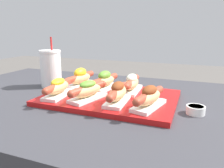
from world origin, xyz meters
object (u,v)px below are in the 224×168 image
Objects in this scene: serving_tray at (110,98)px; sauce_bowl at (196,109)px; hot_dog_6 at (132,83)px; drink_cup at (51,68)px; hot_dog_1 at (88,91)px; hot_dog_5 at (105,81)px; hot_dog_0 at (58,88)px; hot_dog_3 at (149,97)px; hot_dog_4 at (80,78)px; hot_dog_2 at (118,93)px.

serving_tray is 0.31m from sauce_bowl.
drink_cup is at bearing 178.44° from hot_dog_6.
hot_dog_5 reaches higher than hot_dog_1.
serving_tray is 2.49× the size of hot_dog_0.
hot_dog_3 is (0.22, -0.00, 0.00)m from hot_dog_1.
hot_dog_1 is at bearing -52.72° from hot_dog_4.
hot_dog_0 is (-0.18, -0.08, 0.04)m from serving_tray.
serving_tray is at bearing -26.24° from hot_dog_4.
serving_tray is 0.20m from hot_dog_4.
hot_dog_3 is 0.27m from hot_dog_5.
hot_dog_6 reaches higher than hot_dog_0.
hot_dog_4 is (-0.12, 0.16, 0.00)m from hot_dog_1.
hot_dog_5 is at bearing -3.03° from drink_cup.
sauce_bowl reaches higher than serving_tray.
hot_dog_2 is at bearing -52.71° from hot_dog_5.
hot_dog_2 is 0.26m from sauce_bowl.
serving_tray is 0.10m from hot_dog_1.
hot_dog_1 is at bearing -176.88° from hot_dog_2.
hot_dog_2 is at bearing 2.47° from hot_dog_0.
hot_dog_2 is at bearing 176.20° from hot_dog_3.
hot_dog_2 reaches higher than hot_dog_6.
hot_dog_0 is 0.17m from hot_dog_4.
hot_dog_1 is 0.37m from sauce_bowl.
hot_dog_4 is (0.00, 0.17, 0.00)m from hot_dog_0.
sauce_bowl is (0.36, 0.04, -0.04)m from hot_dog_1.
hot_dog_5 reaches higher than hot_dog_0.
hot_dog_4 is at bearing 154.40° from hot_dog_3.
hot_dog_5 is (-0.11, 0.15, 0.00)m from hot_dog_2.
serving_tray is 0.10m from hot_dog_5.
hot_dog_4 is 0.50m from sauce_bowl.
hot_dog_5 reaches higher than sauce_bowl.
hot_dog_6 reaches higher than sauce_bowl.
hot_dog_1 is (0.12, 0.00, 0.00)m from hot_dog_0.
hot_dog_3 is 0.99× the size of hot_dog_5.
drink_cup is at bearing 178.65° from hot_dog_4.
hot_dog_2 is (0.06, -0.07, 0.04)m from serving_tray.
drink_cup is at bearing 161.47° from hot_dog_3.
serving_tray is at bearing 173.64° from sauce_bowl.
hot_dog_1 is (-0.05, -0.08, 0.04)m from serving_tray.
hot_dog_4 reaches higher than hot_dog_6.
serving_tray is at bearing 55.04° from hot_dog_1.
hot_dog_0 is at bearing -178.10° from hot_dog_1.
sauce_bowl is (0.31, -0.03, 0.01)m from serving_tray.
hot_dog_2 is at bearing -172.03° from sauce_bowl.
sauce_bowl is (0.49, -0.12, -0.04)m from hot_dog_4.
hot_dog_0 is 3.35× the size of sauce_bowl.
hot_dog_2 is at bearing -33.99° from hot_dog_4.
serving_tray is 2.49× the size of hot_dog_2.
hot_dog_3 is at bearing -0.37° from hot_dog_1.
hot_dog_5 is 0.12m from hot_dog_6.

